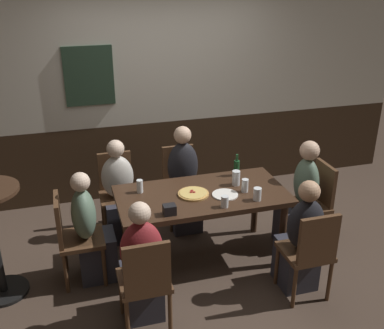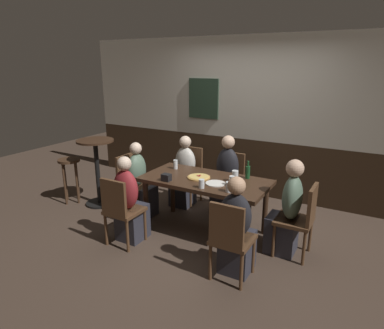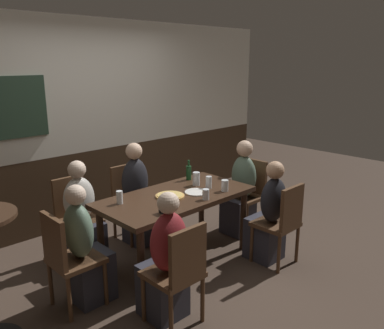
{
  "view_description": "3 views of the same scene",
  "coord_description": "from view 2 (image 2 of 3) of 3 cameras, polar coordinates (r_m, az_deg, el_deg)",
  "views": [
    {
      "loc": [
        -1.17,
        -3.7,
        2.73
      ],
      "look_at": [
        -0.07,
        0.12,
        1.0
      ],
      "focal_mm": 42.61,
      "sensor_mm": 36.0,
      "label": 1
    },
    {
      "loc": [
        1.89,
        -3.66,
        2.16
      ],
      "look_at": [
        -0.23,
        0.06,
        0.89
      ],
      "focal_mm": 31.68,
      "sensor_mm": 36.0,
      "label": 2
    },
    {
      "loc": [
        -2.59,
        -2.89,
        2.09
      ],
      "look_at": [
        0.21,
        -0.02,
        1.03
      ],
      "focal_mm": 37.13,
      "sensor_mm": 36.0,
      "label": 3
    }
  ],
  "objects": [
    {
      "name": "person_head_west",
      "position": [
        5.0,
        -8.74,
        -3.53
      ],
      "size": [
        0.37,
        0.34,
        1.09
      ],
      "color": "#2D2D38",
      "rests_on": "ground_plane"
    },
    {
      "name": "beer_glass_tall",
      "position": [
        4.76,
        -2.8,
        -0.08
      ],
      "size": [
        0.06,
        0.06,
        0.13
      ],
      "color": "silver",
      "rests_on": "dining_table"
    },
    {
      "name": "highball_clear",
      "position": [
        3.92,
        6.22,
        -3.9
      ],
      "size": [
        0.08,
        0.08,
        0.12
      ],
      "color": "silver",
      "rests_on": "dining_table"
    },
    {
      "name": "chair_head_east",
      "position": [
        4.07,
        17.88,
        -8.38
      ],
      "size": [
        0.4,
        0.4,
        0.88
      ],
      "color": "#513521",
      "rests_on": "ground_plane"
    },
    {
      "name": "side_bar_table",
      "position": [
        5.47,
        -15.67,
        -0.42
      ],
      "size": [
        0.56,
        0.56,
        1.05
      ],
      "color": "black",
      "rests_on": "ground_plane"
    },
    {
      "name": "plate_white_large",
      "position": [
        4.18,
        3.97,
        -3.2
      ],
      "size": [
        0.25,
        0.25,
        0.01
      ],
      "primitive_type": "cylinder",
      "color": "white",
      "rests_on": "dining_table"
    },
    {
      "name": "tumbler_short",
      "position": [
        4.02,
        1.62,
        -3.33
      ],
      "size": [
        0.07,
        0.07,
        0.11
      ],
      "color": "silver",
      "rests_on": "dining_table"
    },
    {
      "name": "person_right_near",
      "position": [
        3.64,
        7.48,
        -11.42
      ],
      "size": [
        0.34,
        0.37,
        1.1
      ],
      "color": "#2D2D38",
      "rests_on": "ground_plane"
    },
    {
      "name": "chair_left_near",
      "position": [
        4.19,
        -11.97,
        -7.17
      ],
      "size": [
        0.4,
        0.4,
        0.88
      ],
      "color": "#513521",
      "rests_on": "ground_plane"
    },
    {
      "name": "pizza",
      "position": [
        4.38,
        1.15,
        -2.15
      ],
      "size": [
        0.3,
        0.3,
        0.03
      ],
      "color": "tan",
      "rests_on": "dining_table"
    },
    {
      "name": "chair_mid_far",
      "position": [
        5.14,
        6.44,
        -2.39
      ],
      "size": [
        0.4,
        0.4,
        0.88
      ],
      "color": "#513521",
      "rests_on": "ground_plane"
    },
    {
      "name": "chair_left_far",
      "position": [
        5.44,
        -0.49,
        -1.19
      ],
      "size": [
        0.4,
        0.4,
        0.88
      ],
      "color": "#513521",
      "rests_on": "ground_plane"
    },
    {
      "name": "ground_plane",
      "position": [
        4.65,
        2.11,
        -11.1
      ],
      "size": [
        12.0,
        12.0,
        0.0
      ],
      "primitive_type": "plane",
      "color": "#423328"
    },
    {
      "name": "pint_glass_pale",
      "position": [
        4.1,
        6.72,
        -2.86
      ],
      "size": [
        0.07,
        0.07,
        0.13
      ],
      "color": "silver",
      "rests_on": "dining_table"
    },
    {
      "name": "bar_stool",
      "position": [
        5.71,
        -19.89,
        -0.64
      ],
      "size": [
        0.34,
        0.34,
        0.72
      ],
      "color": "#422B1C",
      "rests_on": "ground_plane"
    },
    {
      "name": "beer_bottle_green",
      "position": [
        4.41,
        9.36,
        -1.21
      ],
      "size": [
        0.06,
        0.06,
        0.23
      ],
      "color": "#194723",
      "rests_on": "dining_table"
    },
    {
      "name": "wall_back",
      "position": [
        5.7,
        9.97,
        7.7
      ],
      "size": [
        6.4,
        0.13,
        2.6
      ],
      "color": "#332316",
      "rests_on": "ground_plane"
    },
    {
      "name": "chair_head_west",
      "position": [
        5.08,
        -10.22,
        -2.77
      ],
      "size": [
        0.4,
        0.4,
        0.88
      ],
      "color": "#513521",
      "rests_on": "ground_plane"
    },
    {
      "name": "condiment_caddy",
      "position": [
        4.28,
        -4.34,
        -2.19
      ],
      "size": [
        0.11,
        0.09,
        0.09
      ],
      "primitive_type": "cube",
      "color": "black",
      "rests_on": "dining_table"
    },
    {
      "name": "person_left_far",
      "position": [
        5.32,
        -1.38,
        -2.03
      ],
      "size": [
        0.34,
        0.37,
        1.1
      ],
      "color": "#2D2D38",
      "rests_on": "ground_plane"
    },
    {
      "name": "person_left_near",
      "position": [
        4.32,
        -10.5,
        -6.85
      ],
      "size": [
        0.34,
        0.37,
        1.11
      ],
      "color": "#2D2D38",
      "rests_on": "ground_plane"
    },
    {
      "name": "person_head_east",
      "position": [
        4.1,
        15.65,
        -8.1
      ],
      "size": [
        0.37,
        0.34,
        1.15
      ],
      "color": "#2D2D38",
      "rests_on": "ground_plane"
    },
    {
      "name": "dining_table",
      "position": [
        4.38,
        2.2,
        -3.53
      ],
      "size": [
        1.63,
        0.82,
        0.74
      ],
      "color": "#382316",
      "rests_on": "ground_plane"
    },
    {
      "name": "chair_right_near",
      "position": [
        3.49,
        6.44,
        -12.02
      ],
      "size": [
        0.4,
        0.4,
        0.88
      ],
      "color": "#513521",
      "rests_on": "ground_plane"
    },
    {
      "name": "pint_glass_amber",
      "position": [
        4.25,
        7.26,
        -2.09
      ],
      "size": [
        0.08,
        0.08,
        0.15
      ],
      "color": "silver",
      "rests_on": "dining_table"
    },
    {
      "name": "person_mid_far",
      "position": [
        5.0,
        5.7,
        -2.9
      ],
      "size": [
        0.34,
        0.37,
        1.18
      ],
      "color": "#2D2D38",
      "rests_on": "ground_plane"
    }
  ]
}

